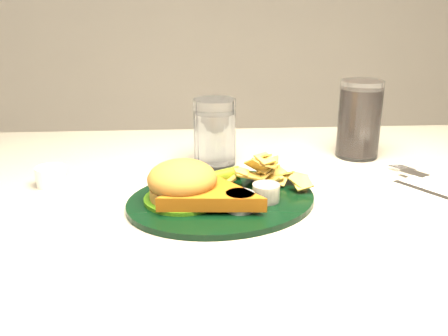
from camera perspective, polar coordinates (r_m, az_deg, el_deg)
The scene contains 5 objects.
dinner_plate at distance 0.72m, azimuth -0.25°, elevation -1.74°, with size 0.28×0.23×0.06m, color black, non-canonical shape.
water_glass at distance 0.88m, azimuth -1.07°, elevation 4.11°, with size 0.07×0.07×0.12m, color silver.
cola_glass at distance 0.96m, azimuth 15.22°, elevation 5.39°, with size 0.08×0.08×0.14m, color black.
fork_napkin at distance 0.82m, azimuth 22.83°, elevation -2.67°, with size 0.15×0.19×0.01m, color white, non-canonical shape.
ramekin at distance 0.84m, azimuth -19.15°, elevation -0.90°, with size 0.05×0.05×0.03m, color silver.
Camera 1 is at (-0.08, -0.70, 1.04)m, focal length 40.00 mm.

